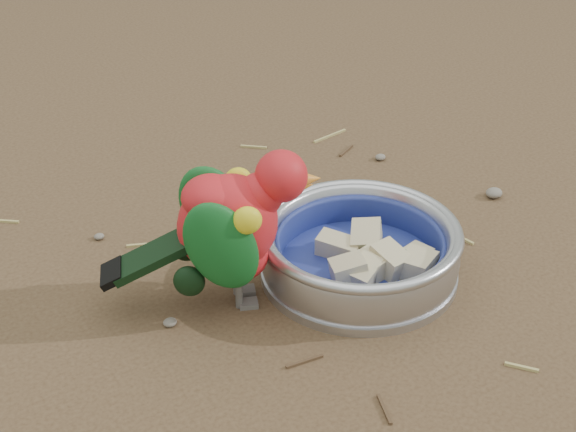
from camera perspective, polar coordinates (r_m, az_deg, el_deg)
ground at (r=0.87m, az=2.90°, el=-8.87°), size 60.00×60.00×0.00m
food_bowl at (r=0.97m, az=4.60°, el=-3.45°), size 0.21×0.21×0.02m
bowl_wall at (r=0.95m, az=4.68°, el=-1.97°), size 0.21×0.21×0.04m
fruit_wedges at (r=0.95m, az=4.66°, el=-2.32°), size 0.13×0.13×0.03m
lory_parrot at (r=0.89m, az=-3.65°, el=-1.21°), size 0.23×0.17×0.16m
ground_debris at (r=0.94m, az=1.96°, el=-4.88°), size 0.90×0.80×0.01m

